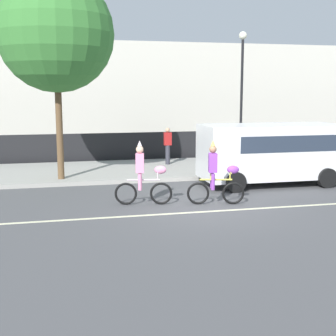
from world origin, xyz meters
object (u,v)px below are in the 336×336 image
Objects in this scene: parade_cyclist_purple at (216,177)px; parked_van_white at (272,149)px; street_lamp_post at (242,77)px; parade_cyclist_pink at (144,177)px; pedestrian_onlooker at (168,145)px.

parade_cyclist_purple is 0.38× the size of parked_van_white.
street_lamp_post is (3.75, 7.47, 3.15)m from parade_cyclist_purple.
parked_van_white is (2.95, 2.42, 0.44)m from parade_cyclist_purple.
parade_cyclist_purple is at bearing -12.10° from parade_cyclist_pink.
parade_cyclist_pink is 1.19× the size of pedestrian_onlooker.
pedestrian_onlooker is at bearing 121.49° from parked_van_white.
parade_cyclist_pink is at bearing -129.84° from street_lamp_post.
parade_cyclist_pink is 5.44m from parked_van_white.
parked_van_white is 0.85× the size of street_lamp_post.
pedestrian_onlooker is (-2.80, 4.57, -0.27)m from parked_van_white.
parked_van_white reaches higher than parade_cyclist_purple.
parade_cyclist_pink is 0.38× the size of parked_van_white.
parade_cyclist_pink reaches higher than pedestrian_onlooker.
street_lamp_post reaches higher than pedestrian_onlooker.
street_lamp_post reaches higher than parade_cyclist_pink.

